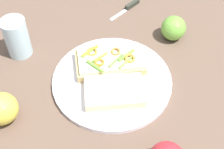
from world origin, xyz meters
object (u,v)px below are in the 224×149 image
Objects in this scene: plate at (112,81)px; bread_slice_side at (115,92)px; sandwich at (109,61)px; knife at (129,7)px; apple_2 at (1,109)px; drinking_glass at (17,37)px; apple_0 at (173,28)px.

bread_slice_side is at bearing -177.46° from plate.
sandwich is 0.27m from knife.
drinking_glass is at bearing -5.27° from apple_2.
sandwich is at bearing 31.23° from knife.
plate is 3.97× the size of apple_2.
sandwich is at bearing -109.57° from drinking_glass.
apple_2 is 0.74× the size of knife.
sandwich is 2.38× the size of apple_2.
apple_0 is at bearing 86.72° from knife.
plate is 0.05m from bread_slice_side.
sandwich is 0.27m from drinking_glass.
sandwich is at bearing 93.38° from bread_slice_side.
sandwich reaches higher than bread_slice_side.
drinking_glass reaches higher than plate.
drinking_glass is (0.14, 0.25, 0.05)m from plate.
plate is at bearing -89.91° from sandwich.
apple_0 is 0.53m from apple_2.
sandwich is 1.75× the size of knife.
bread_slice_side reaches higher than knife.
sandwich is 0.30m from apple_2.
bread_slice_side is 1.28× the size of drinking_glass.
sandwich is at bearing 117.75° from apple_0.
sandwich is at bearing 2.63° from plate.
bread_slice_side is 2.02× the size of apple_0.
apple_0 is 0.63× the size of drinking_glass.
knife is (0.39, -0.36, -0.03)m from apple_2.
drinking_glass reaches higher than sandwich.
drinking_glass is (0.09, 0.25, 0.03)m from sandwich.
plate is 2.14× the size of bread_slice_side.
plate is 0.06m from sandwich.
bread_slice_side is (-0.05, -0.00, 0.02)m from plate.
knife is at bearing -42.58° from apple_2.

